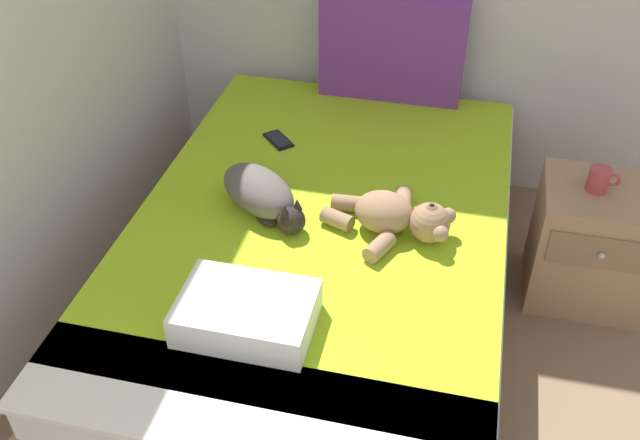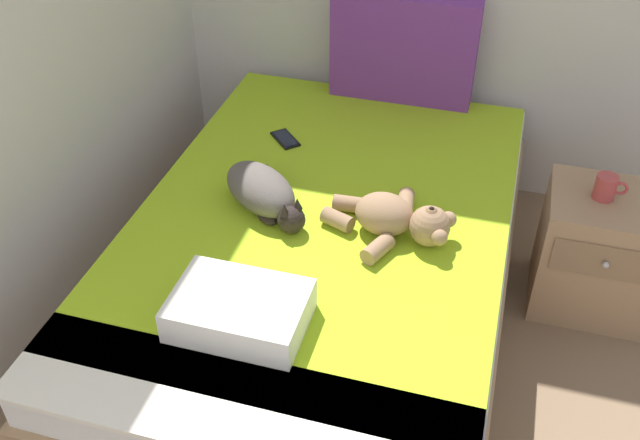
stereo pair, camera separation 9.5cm
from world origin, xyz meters
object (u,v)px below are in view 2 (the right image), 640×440
Objects in this scene: bed at (322,267)px; teddy_bear at (397,219)px; patterned_cushion at (403,49)px; cat at (264,192)px; nightstand at (597,252)px; mug at (606,187)px; cell_phone at (285,139)px; throw_pillow at (240,310)px.

teddy_bear is at bearing -6.14° from bed.
patterned_cushion is 1.59× the size of cat.
bed is 1.09m from nightstand.
cat is 1.26m from mug.
cell_phone is 1.06m from throw_pillow.
throw_pillow is at bearing -138.97° from nightstand.
cat is 3.35× the size of mug.
patterned_cushion is 0.67m from cell_phone.
nightstand is 0.31m from mug.
cell_phone is (-0.39, -0.50, -0.23)m from patterned_cushion.
teddy_bear reaches higher than cell_phone.
cell_phone is 0.31× the size of nightstand.
nightstand is (1.11, 0.96, -0.30)m from throw_pillow.
cat reaches higher than cell_phone.
patterned_cushion is 4.09× the size of cell_phone.
bed is 3.24× the size of patterned_cushion.
patterned_cushion is 1.56m from throw_pillow.
patterned_cushion is at bearing 84.04° from bed.
nightstand is 4.26× the size of mug.
teddy_bear reaches higher than cat.
nightstand is at bearing 17.76° from cat.
cat is 0.85× the size of teddy_bear.
bed is at bearing -159.65° from nightstand.
patterned_cushion reaches higher than cat.
cell_phone is (-0.07, 0.47, -0.07)m from cat.
throw_pillow is (0.20, -1.04, 0.05)m from cell_phone.
throw_pillow is at bearing -77.51° from cat.
throw_pillow is (-0.37, -0.56, -0.01)m from teddy_bear.
mug reaches higher than nightstand.
nightstand is (1.31, -0.08, -0.25)m from cell_phone.
cat is 0.58m from throw_pillow.
cell_phone is at bearing 100.92° from throw_pillow.
teddy_bear reaches higher than bed.
cat is 0.79× the size of nightstand.
mug is (0.88, -0.57, -0.18)m from patterned_cushion.
cat is at bearing -175.40° from bed.
bed is 4.05× the size of nightstand.
bed is 0.39m from cat.
teddy_bear reaches higher than mug.
mug is at bearing -32.92° from patterned_cushion.
mug reaches higher than bed.
cat is 2.57× the size of cell_phone.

